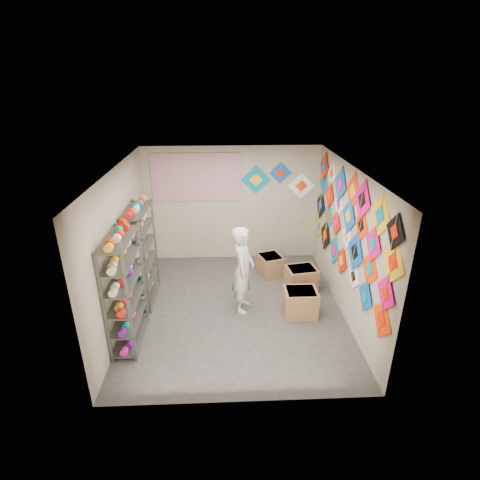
{
  "coord_description": "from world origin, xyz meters",
  "views": [
    {
      "loc": [
        -0.19,
        -6.04,
        4.08
      ],
      "look_at": [
        0.1,
        0.3,
        1.3
      ],
      "focal_mm": 28.0,
      "sensor_mm": 36.0,
      "label": 1
    }
  ],
  "objects_px": {
    "shelf_rack_front": "(125,291)",
    "shelf_rack_back": "(141,255)",
    "carton_a": "(300,302)",
    "carton_c": "(270,265)",
    "carton_b": "(301,279)",
    "shopkeeper": "(243,270)"
  },
  "relations": [
    {
      "from": "shelf_rack_back",
      "to": "carton_c",
      "type": "xyz_separation_m",
      "value": [
        2.6,
        0.88,
        -0.72
      ]
    },
    {
      "from": "shopkeeper",
      "to": "carton_a",
      "type": "height_order",
      "value": "shopkeeper"
    },
    {
      "from": "shelf_rack_front",
      "to": "shelf_rack_back",
      "type": "bearing_deg",
      "value": 90.0
    },
    {
      "from": "shelf_rack_front",
      "to": "carton_c",
      "type": "relative_size",
      "value": 3.65
    },
    {
      "from": "carton_a",
      "to": "carton_b",
      "type": "height_order",
      "value": "carton_a"
    },
    {
      "from": "shelf_rack_back",
      "to": "shopkeeper",
      "type": "bearing_deg",
      "value": -13.17
    },
    {
      "from": "carton_c",
      "to": "shopkeeper",
      "type": "bearing_deg",
      "value": -134.97
    },
    {
      "from": "carton_a",
      "to": "shelf_rack_front",
      "type": "bearing_deg",
      "value": -167.82
    },
    {
      "from": "carton_b",
      "to": "carton_c",
      "type": "height_order",
      "value": "carton_b"
    },
    {
      "from": "shelf_rack_front",
      "to": "shopkeeper",
      "type": "xyz_separation_m",
      "value": [
        1.92,
        0.85,
        -0.11
      ]
    },
    {
      "from": "carton_a",
      "to": "carton_c",
      "type": "height_order",
      "value": "carton_a"
    },
    {
      "from": "shelf_rack_back",
      "to": "shopkeeper",
      "type": "distance_m",
      "value": 1.98
    },
    {
      "from": "shelf_rack_back",
      "to": "carton_b",
      "type": "bearing_deg",
      "value": 3.83
    },
    {
      "from": "shelf_rack_front",
      "to": "carton_b",
      "type": "relative_size",
      "value": 3.19
    },
    {
      "from": "carton_b",
      "to": "carton_c",
      "type": "distance_m",
      "value": 0.87
    },
    {
      "from": "carton_b",
      "to": "shelf_rack_back",
      "type": "bearing_deg",
      "value": 174.5
    },
    {
      "from": "shelf_rack_front",
      "to": "carton_c",
      "type": "xyz_separation_m",
      "value": [
        2.6,
        2.18,
        -0.72
      ]
    },
    {
      "from": "shelf_rack_front",
      "to": "shelf_rack_back",
      "type": "relative_size",
      "value": 1.0
    },
    {
      "from": "carton_b",
      "to": "shelf_rack_front",
      "type": "bearing_deg",
      "value": -163.78
    },
    {
      "from": "carton_a",
      "to": "carton_c",
      "type": "bearing_deg",
      "value": 103.75
    },
    {
      "from": "carton_c",
      "to": "carton_b",
      "type": "bearing_deg",
      "value": -67.95
    },
    {
      "from": "carton_a",
      "to": "carton_c",
      "type": "relative_size",
      "value": 1.15
    }
  ]
}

